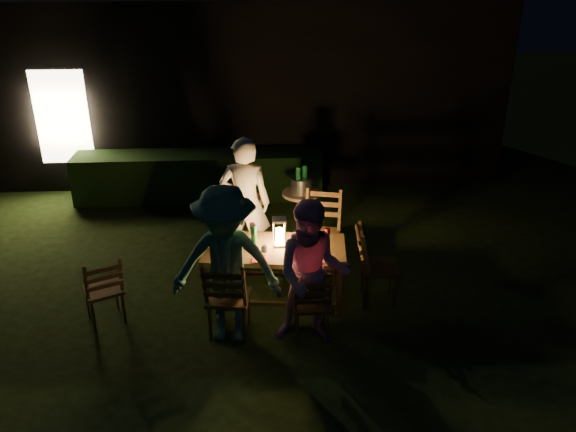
{
  "coord_description": "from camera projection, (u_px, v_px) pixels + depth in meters",
  "views": [
    {
      "loc": [
        0.43,
        -5.45,
        3.79
      ],
      "look_at": [
        0.84,
        0.69,
        0.98
      ],
      "focal_mm": 35.0,
      "sensor_mm": 36.0,
      "label": 1
    }
  ],
  "objects": [
    {
      "name": "chair_far_right",
      "position": [
        321.0,
        246.0,
        7.47
      ],
      "size": [
        0.59,
        0.62,
        1.08
      ],
      "rotation": [
        0.0,
        0.0,
        2.91
      ],
      "color": "#4E371A",
      "rests_on": "ground"
    },
    {
      "name": "plate_near_left",
      "position": [
        226.0,
        254.0,
        6.47
      ],
      "size": [
        0.25,
        0.25,
        0.01
      ],
      "primitive_type": "cylinder",
      "color": "white",
      "rests_on": "dining_table"
    },
    {
      "name": "wineglass_e",
      "position": [
        264.0,
        252.0,
        6.34
      ],
      "size": [
        0.06,
        0.06,
        0.18
      ],
      "primitive_type": null,
      "color": "silver",
      "rests_on": "dining_table"
    },
    {
      "name": "bottle_table",
      "position": [
        254.0,
        236.0,
        6.6
      ],
      "size": [
        0.07,
        0.07,
        0.28
      ],
      "primitive_type": "cylinder",
      "color": "#0F471E",
      "rests_on": "dining_table"
    },
    {
      "name": "napkin_right",
      "position": [
        321.0,
        260.0,
        6.35
      ],
      "size": [
        0.18,
        0.14,
        0.01
      ],
      "primitive_type": "cube",
      "color": "red",
      "rests_on": "dining_table"
    },
    {
      "name": "bottle_bucket_a",
      "position": [
        298.0,
        183.0,
        7.98
      ],
      "size": [
        0.07,
        0.07,
        0.32
      ],
      "primitive_type": "cylinder",
      "color": "#0F471E",
      "rests_on": "side_table"
    },
    {
      "name": "plate_far_right",
      "position": [
        313.0,
        239.0,
        6.82
      ],
      "size": [
        0.25,
        0.25,
        0.01
      ],
      "primitive_type": "cylinder",
      "color": "white",
      "rests_on": "dining_table"
    },
    {
      "name": "person_opp_left",
      "position": [
        226.0,
        266.0,
        5.84
      ],
      "size": [
        1.22,
        0.79,
        1.78
      ],
      "primitive_type": "imported",
      "rotation": [
        0.0,
        0.0,
        -0.12
      ],
      "color": "#3A745D",
      "rests_on": "ground"
    },
    {
      "name": "wineglass_b",
      "position": [
        213.0,
        244.0,
        6.54
      ],
      "size": [
        0.06,
        0.06,
        0.18
      ],
      "primitive_type": null,
      "color": "#59070F",
      "rests_on": "dining_table"
    },
    {
      "name": "dining_table",
      "position": [
        275.0,
        252.0,
        6.68
      ],
      "size": [
        1.75,
        1.02,
        0.69
      ],
      "rotation": [
        0.0,
        0.0,
        -0.12
      ],
      "color": "#4E371A",
      "rests_on": "ground"
    },
    {
      "name": "plate_far_left",
      "position": [
        232.0,
        237.0,
        6.87
      ],
      "size": [
        0.25,
        0.25,
        0.01
      ],
      "primitive_type": "cylinder",
      "color": "white",
      "rests_on": "dining_table"
    },
    {
      "name": "person_opp_right",
      "position": [
        312.0,
        274.0,
        5.83
      ],
      "size": [
        0.86,
        0.71,
        1.64
      ],
      "primitive_type": "imported",
      "rotation": [
        0.0,
        0.0,
        -0.12
      ],
      "color": "#D894B8",
      "rests_on": "ground"
    },
    {
      "name": "side_table",
      "position": [
        301.0,
        198.0,
        8.12
      ],
      "size": [
        0.55,
        0.55,
        0.74
      ],
      "color": "olive",
      "rests_on": "ground"
    },
    {
      "name": "chair_end",
      "position": [
        377.0,
        278.0,
        6.75
      ],
      "size": [
        0.52,
        0.49,
        1.01
      ],
      "rotation": [
        0.0,
        0.0,
        -1.65
      ],
      "color": "#4E371A",
      "rests_on": "ground"
    },
    {
      "name": "chair_spare",
      "position": [
        105.0,
        301.0,
        6.35
      ],
      "size": [
        0.55,
        0.57,
        0.91
      ],
      "rotation": [
        0.0,
        0.0,
        0.45
      ],
      "color": "#4E371A",
      "rests_on": "ground"
    },
    {
      "name": "ice_bucket",
      "position": [
        301.0,
        185.0,
        8.04
      ],
      "size": [
        0.3,
        0.3,
        0.22
      ],
      "primitive_type": "cylinder",
      "color": "#A5A8AD",
      "rests_on": "side_table"
    },
    {
      "name": "bottle_bucket_b",
      "position": [
        305.0,
        181.0,
        8.06
      ],
      "size": [
        0.07,
        0.07,
        0.32
      ],
      "primitive_type": "cylinder",
      "color": "#0F471E",
      "rests_on": "side_table"
    },
    {
      "name": "wineglass_c",
      "position": [
        300.0,
        252.0,
        6.34
      ],
      "size": [
        0.06,
        0.06,
        0.18
      ],
      "primitive_type": null,
      "color": "#59070F",
      "rests_on": "dining_table"
    },
    {
      "name": "chair_far_left",
      "position": [
        246.0,
        245.0,
        7.53
      ],
      "size": [
        0.49,
        0.52,
        1.05
      ],
      "rotation": [
        0.0,
        0.0,
        3.1
      ],
      "color": "#4E371A",
      "rests_on": "ground"
    },
    {
      "name": "person_house_side",
      "position": [
        245.0,
        203.0,
        7.33
      ],
      "size": [
        0.7,
        0.5,
        1.8
      ],
      "primitive_type": "imported",
      "rotation": [
        0.0,
        0.0,
        3.02
      ],
      "color": "#EFE5CC",
      "rests_on": "ground"
    },
    {
      "name": "napkin_left",
      "position": [
        260.0,
        260.0,
        6.36
      ],
      "size": [
        0.18,
        0.14,
        0.01
      ],
      "primitive_type": "cube",
      "color": "red",
      "rests_on": "dining_table"
    },
    {
      "name": "plate_near_right",
      "position": [
        313.0,
        257.0,
        6.42
      ],
      "size": [
        0.25,
        0.25,
        0.01
      ],
      "primitive_type": "cylinder",
      "color": "white",
      "rests_on": "dining_table"
    },
    {
      "name": "garden_envelope",
      "position": [
        229.0,
        80.0,
        11.43
      ],
      "size": [
        40.0,
        40.0,
        3.2
      ],
      "color": "black",
      "rests_on": "ground"
    },
    {
      "name": "wineglass_d",
      "position": [
        327.0,
        235.0,
        6.75
      ],
      "size": [
        0.06,
        0.06,
        0.18
      ],
      "primitive_type": null,
      "color": "#59070F",
      "rests_on": "dining_table"
    },
    {
      "name": "lantern",
      "position": [
        279.0,
        234.0,
        6.63
      ],
      "size": [
        0.16,
        0.16,
        0.35
      ],
      "color": "white",
      "rests_on": "dining_table"
    },
    {
      "name": "chair_near_right",
      "position": [
        312.0,
        315.0,
        6.1
      ],
      "size": [
        0.41,
        0.44,
        0.89
      ],
      "rotation": [
        0.0,
        0.0,
        -0.03
      ],
      "color": "#4E371A",
      "rests_on": "ground"
    },
    {
      "name": "phone",
      "position": [
        219.0,
        258.0,
        6.4
      ],
      "size": [
        0.14,
        0.07,
        0.01
      ],
      "primitive_type": "cube",
      "color": "black",
      "rests_on": "dining_table"
    },
    {
      "name": "chair_near_left",
      "position": [
        229.0,
        310.0,
        6.13
      ],
      "size": [
        0.52,
        0.55,
        1.01
      ],
      "rotation": [
        0.0,
        0.0,
        -0.15
      ],
      "color": "#4E371A",
      "rests_on": "ground"
    },
    {
      "name": "wineglass_a",
      "position": [
        252.0,
        230.0,
        6.88
      ],
      "size": [
        0.06,
        0.06,
        0.18
      ],
      "primitive_type": null,
      "color": "#59070F",
      "rests_on": "dining_table"
    }
  ]
}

